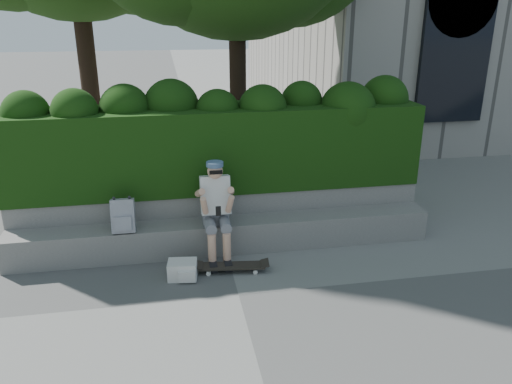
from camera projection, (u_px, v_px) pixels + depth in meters
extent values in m
plane|color=slate|center=(239.00, 295.00, 6.08)|extent=(80.00, 80.00, 0.00)
cube|color=gray|center=(226.00, 235.00, 7.16)|extent=(6.00, 0.45, 0.45)
cube|color=gray|center=(221.00, 213.00, 7.55)|extent=(6.00, 0.50, 0.75)
cube|color=black|center=(218.00, 147.00, 7.42)|extent=(6.00, 1.00, 1.20)
cylinder|color=black|center=(238.00, 103.00, 9.83)|extent=(0.32, 0.32, 3.07)
cylinder|color=black|center=(90.00, 89.00, 11.15)|extent=(0.39, 0.39, 3.22)
cube|color=slate|center=(215.00, 216.00, 6.97)|extent=(0.36, 0.26, 0.22)
cube|color=silver|center=(215.00, 195.00, 6.79)|extent=(0.40, 0.32, 0.55)
sphere|color=tan|center=(215.00, 171.00, 6.60)|extent=(0.21, 0.21, 0.21)
cylinder|color=#45607F|center=(215.00, 164.00, 6.59)|extent=(0.23, 0.23, 0.06)
cube|color=black|center=(218.00, 211.00, 6.50)|extent=(0.07, 0.02, 0.13)
cylinder|color=tan|center=(212.00, 251.00, 6.66)|extent=(0.11, 0.11, 0.47)
cylinder|color=tan|center=(227.00, 249.00, 6.69)|extent=(0.11, 0.11, 0.47)
cube|color=black|center=(213.00, 266.00, 6.67)|extent=(0.10, 0.26, 0.10)
cube|color=black|center=(228.00, 264.00, 6.70)|extent=(0.10, 0.26, 0.10)
cube|color=black|center=(232.00, 266.00, 6.60)|extent=(0.90, 0.33, 0.02)
cylinder|color=silver|center=(208.00, 273.00, 6.51)|extent=(0.07, 0.04, 0.06)
cylinder|color=silver|center=(209.00, 267.00, 6.69)|extent=(0.07, 0.04, 0.06)
cylinder|color=silver|center=(255.00, 272.00, 6.54)|extent=(0.07, 0.04, 0.06)
cylinder|color=silver|center=(255.00, 265.00, 6.72)|extent=(0.07, 0.04, 0.06)
cube|color=#AFB0B4|center=(123.00, 216.00, 6.68)|extent=(0.31, 0.17, 0.45)
cube|color=beige|center=(182.00, 270.00, 6.42)|extent=(0.40, 0.30, 0.24)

